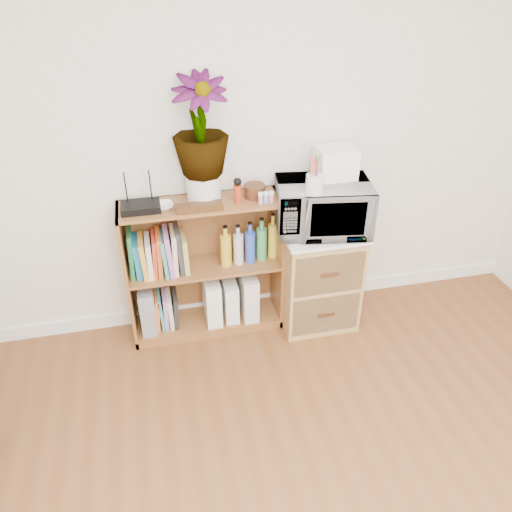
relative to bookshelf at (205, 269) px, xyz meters
name	(u,v)px	position (x,y,z in m)	size (l,w,h in m)	color
skirting_board	(253,301)	(0.35, 0.14, -0.42)	(4.00, 0.02, 0.10)	white
bookshelf	(205,269)	(0.00, 0.00, 0.00)	(1.00, 0.30, 0.95)	brown
wicker_unit	(317,276)	(0.75, -0.08, -0.12)	(0.50, 0.45, 0.70)	#9E7542
microwave	(323,207)	(0.75, -0.08, 0.40)	(0.57, 0.39, 0.32)	silver
pen_cup	(314,184)	(0.64, -0.20, 0.62)	(0.10, 0.10, 0.11)	silver
small_appliance	(335,163)	(0.84, 0.00, 0.66)	(0.24, 0.20, 0.19)	white
router	(141,207)	(-0.35, -0.02, 0.50)	(0.23, 0.15, 0.04)	black
white_bowl	(162,206)	(-0.23, -0.03, 0.49)	(0.13, 0.13, 0.03)	white
plant_pot	(204,188)	(0.03, 0.02, 0.56)	(0.20, 0.20, 0.17)	silver
potted_plant	(200,126)	(0.03, 0.02, 0.93)	(0.32, 0.32, 0.57)	#35722D
trinket_box	(199,207)	(-0.02, -0.10, 0.50)	(0.27, 0.07, 0.04)	#37210F
kokeshi_doll	(238,194)	(0.22, -0.04, 0.53)	(0.05, 0.05, 0.11)	#A32E14
wooden_bowl	(255,191)	(0.34, 0.01, 0.51)	(0.13, 0.13, 0.08)	#3A1B0F
paint_jars	(266,199)	(0.38, -0.09, 0.50)	(0.11, 0.04, 0.06)	#CC718D
file_box	(147,306)	(-0.40, 0.00, -0.24)	(0.10, 0.26, 0.32)	gray
magazine_holder_left	(212,299)	(0.03, -0.01, -0.25)	(0.10, 0.26, 0.32)	white
magazine_holder_mid	(230,298)	(0.16, -0.01, -0.26)	(0.09, 0.23, 0.29)	white
magazine_holder_right	(248,294)	(0.28, -0.01, -0.24)	(0.10, 0.26, 0.33)	silver
cookbooks	(159,253)	(-0.28, 0.00, 0.16)	(0.37, 0.20, 0.31)	#1B6634
liquor_bottles	(249,241)	(0.30, 0.00, 0.17)	(0.38, 0.07, 0.31)	gold
lower_books	(166,309)	(-0.28, 0.00, -0.29)	(0.16, 0.19, 0.25)	orange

